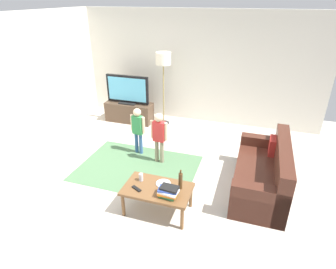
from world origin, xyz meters
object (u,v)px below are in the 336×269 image
bottle (180,181)px  plate (163,184)px  child_center (159,134)px  coffee_table (157,191)px  tv_stand (129,112)px  soda_can (141,177)px  floor_lamp (163,63)px  tv (127,90)px  child_near_tv (138,127)px  book_stack (168,192)px  tv_remote (137,189)px  couch (265,175)px

bottle → plate: 0.30m
child_center → plate: 1.34m
bottle → coffee_table: bearing=-162.6°
tv_stand → soda_can: soda_can is taller
floor_lamp → bottle: 3.45m
tv → child_near_tv: (0.89, -1.43, -0.26)m
book_stack → bottle: bottle is taller
child_center → coffee_table: (0.45, -1.34, -0.24)m
tv_remote → soda_can: soda_can is taller
tv_stand → plate: (1.92, -2.87, 0.18)m
coffee_table → plate: plate is taller
child_near_tv → tv_remote: size_ratio=5.78×
child_center → floor_lamp: bearing=106.3°
child_near_tv → book_stack: (1.19, -1.66, -0.09)m
floor_lamp → child_near_tv: size_ratio=1.81×
book_stack → tv_stand: bearing=123.7°
bottle → tv_remote: bottle is taller
child_near_tv → bottle: child_near_tv is taller
tv → coffee_table: size_ratio=1.10×
coffee_table → tv_remote: (-0.28, -0.12, 0.06)m
tv → couch: (3.38, -1.92, -0.56)m
tv → tv_stand: bearing=90.0°
soda_can → floor_lamp: bearing=102.6°
child_center → tv_remote: (0.17, -1.46, -0.19)m
couch → tv_remote: couch is taller
tv → child_near_tv: bearing=-58.1°
child_near_tv → floor_lamp: bearing=90.1°
tv_remote → coffee_table: bearing=50.9°
child_near_tv → child_center: (0.52, -0.20, 0.02)m
tv_stand → tv: size_ratio=1.09×
child_center → bottle: child_center is taller
tv_stand → soda_can: (1.57, -2.89, 0.24)m
child_near_tv → book_stack: size_ratio=3.35×
coffee_table → tv_remote: bearing=-156.8°
tv → tv_remote: (1.59, -3.09, -0.42)m
tv → floor_lamp: bearing=11.0°
tv → floor_lamp: 1.14m
tv → plate: (1.92, -2.85, -0.42)m
floor_lamp → child_center: 2.09m
couch → tv: bearing=150.4°
tv_remote → soda_can: (-0.02, 0.22, 0.05)m
child_near_tv → plate: size_ratio=4.47×
floor_lamp → soda_can: bearing=-77.4°
tv_stand → tv_remote: 3.49m
child_center → child_near_tv: bearing=159.1°
child_near_tv → tv_remote: 1.81m
soda_can → plate: (0.35, 0.02, -0.05)m
tv → tv_remote: tv is taller
couch → plate: 1.74m
coffee_table → soda_can: size_ratio=8.33×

